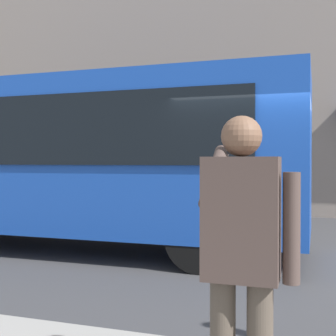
# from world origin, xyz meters

# --- Properties ---
(ground_plane) EXTENTS (60.00, 60.00, 0.00)m
(ground_plane) POSITION_xyz_m (0.00, 0.00, 0.00)
(ground_plane) COLOR #38383A
(building_facade_far) EXTENTS (28.00, 1.55, 12.00)m
(building_facade_far) POSITION_xyz_m (-0.02, -6.80, 5.99)
(building_facade_far) COLOR gray
(building_facade_far) RESTS_ON ground_plane
(red_bus) EXTENTS (9.05, 2.54, 3.08)m
(red_bus) POSITION_xyz_m (3.88, -0.29, 1.68)
(red_bus) COLOR #1947AD
(red_bus) RESTS_ON ground_plane
(pedestrian_photographer) EXTENTS (0.53, 0.52, 1.70)m
(pedestrian_photographer) POSITION_xyz_m (-0.34, 4.60, 1.14)
(pedestrian_photographer) COLOR #4C4238
(pedestrian_photographer) RESTS_ON sidewalk_curb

